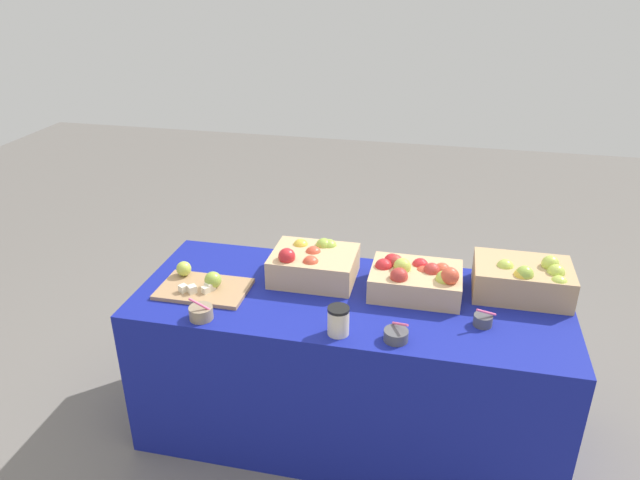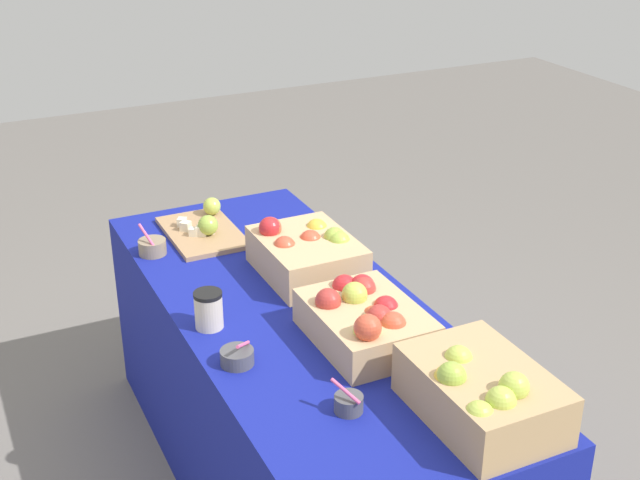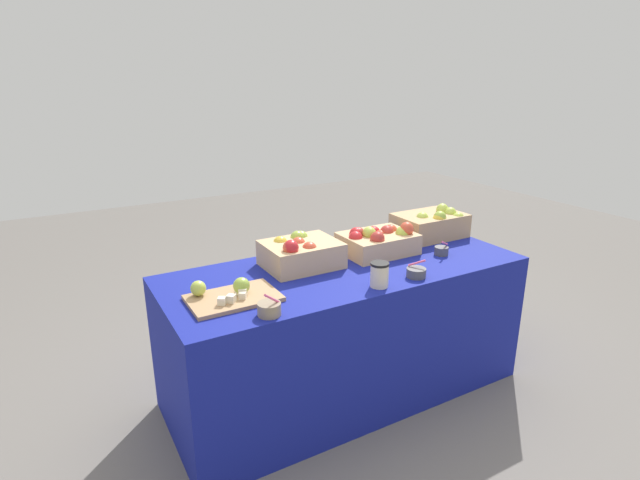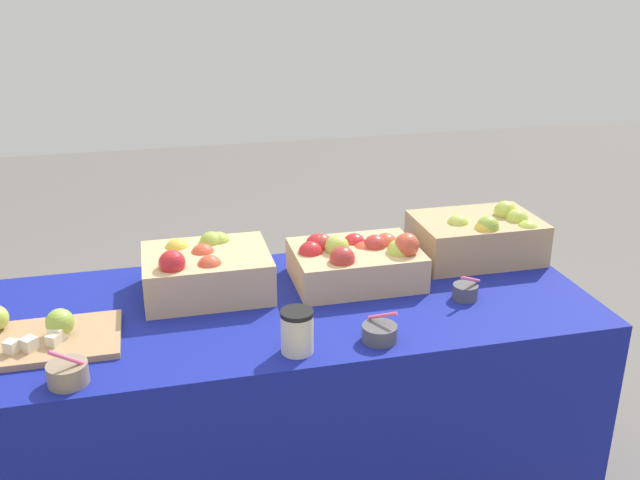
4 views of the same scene
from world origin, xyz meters
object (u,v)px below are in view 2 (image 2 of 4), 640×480
object	(u,v)px
sample_bowl_near	(237,357)
sample_bowl_mid	(152,247)
apple_crate_right	(306,253)
cutting_board_front	(204,228)
coffee_cup	(208,309)
apple_crate_middle	(365,319)
sample_bowl_far	(349,403)
apple_crate_left	(481,393)

from	to	relation	value
sample_bowl_near	sample_bowl_mid	size ratio (longest dim) A/B	0.85
sample_bowl_mid	apple_crate_right	bearing A→B (deg)	49.37
cutting_board_front	coffee_cup	xyz separation A→B (m)	(0.66, -0.21, 0.04)
apple_crate_middle	sample_bowl_mid	distance (m)	0.94
cutting_board_front	sample_bowl_mid	xyz separation A→B (m)	(0.09, -0.22, 0.00)
apple_crate_right	sample_bowl_far	distance (m)	0.80
cutting_board_front	apple_crate_right	bearing A→B (deg)	24.73
apple_crate_left	coffee_cup	size ratio (longest dim) A/B	3.49
apple_crate_middle	sample_bowl_near	bearing A→B (deg)	-96.60
sample_bowl_near	coffee_cup	xyz separation A→B (m)	(-0.23, -0.00, 0.04)
sample_bowl_mid	coffee_cup	xyz separation A→B (m)	(0.57, 0.02, 0.03)
apple_crate_left	sample_bowl_near	size ratio (longest dim) A/B	4.32
apple_crate_left	apple_crate_right	world-z (taller)	apple_crate_left
apple_crate_right	coffee_cup	xyz separation A→B (m)	(0.20, -0.42, -0.02)
cutting_board_front	sample_bowl_far	xyz separation A→B (m)	(1.22, -0.02, 0.00)
sample_bowl_near	apple_crate_left	bearing A→B (deg)	42.69
cutting_board_front	sample_bowl_near	bearing A→B (deg)	-12.83
sample_bowl_mid	coffee_cup	bearing A→B (deg)	1.65
apple_crate_middle	sample_bowl_far	distance (m)	0.36
apple_crate_middle	apple_crate_right	size ratio (longest dim) A/B	1.04
apple_crate_left	sample_bowl_near	distance (m)	0.69
apple_crate_middle	coffee_cup	xyz separation A→B (m)	(-0.28, -0.39, -0.01)
apple_crate_left	apple_crate_middle	size ratio (longest dim) A/B	1.05
apple_crate_middle	cutting_board_front	world-z (taller)	apple_crate_middle
sample_bowl_near	cutting_board_front	bearing A→B (deg)	167.17
sample_bowl_far	cutting_board_front	bearing A→B (deg)	179.03
apple_crate_left	apple_crate_right	bearing A→B (deg)	-176.74
coffee_cup	sample_bowl_near	bearing A→B (deg)	1.07
sample_bowl_near	coffee_cup	bearing A→B (deg)	-178.93
coffee_cup	sample_bowl_mid	bearing A→B (deg)	-178.35
apple_crate_left	cutting_board_front	world-z (taller)	apple_crate_left
cutting_board_front	sample_bowl_mid	bearing A→B (deg)	-68.85
apple_crate_middle	apple_crate_right	world-z (taller)	apple_crate_right
apple_crate_middle	apple_crate_right	bearing A→B (deg)	176.58
apple_crate_right	coffee_cup	bearing A→B (deg)	-64.70
apple_crate_left	apple_crate_middle	bearing A→B (deg)	-169.98
apple_crate_right	sample_bowl_far	bearing A→B (deg)	-16.95
apple_crate_middle	coffee_cup	world-z (taller)	apple_crate_middle
apple_crate_left	apple_crate_right	size ratio (longest dim) A/B	1.09
sample_bowl_near	coffee_cup	world-z (taller)	coffee_cup
sample_bowl_mid	coffee_cup	distance (m)	0.57
apple_crate_left	cutting_board_front	bearing A→B (deg)	-169.25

